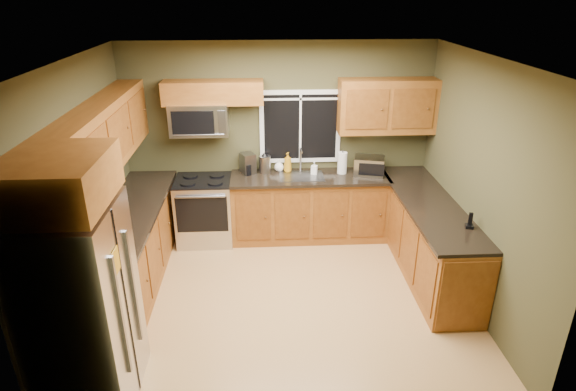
{
  "coord_description": "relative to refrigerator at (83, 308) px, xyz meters",
  "views": [
    {
      "loc": [
        -0.23,
        -4.65,
        3.34
      ],
      "look_at": [
        0.05,
        0.35,
        1.15
      ],
      "focal_mm": 30.0,
      "sensor_mm": 36.0,
      "label": 1
    }
  ],
  "objects": [
    {
      "name": "upper_cabinets_back_left",
      "position": [
        0.89,
        2.94,
        1.17
      ],
      "size": [
        1.3,
        0.33,
        0.3
      ],
      "primitive_type": "cube",
      "color": "brown",
      "rests_on": "back_wall"
    },
    {
      "name": "cordless_phone",
      "position": [
        3.72,
        1.15,
        0.09
      ],
      "size": [
        0.1,
        0.1,
        0.18
      ],
      "color": "black",
      "rests_on": "countertop_peninsula"
    },
    {
      "name": "back_wall",
      "position": [
        1.74,
        3.1,
        0.45
      ],
      "size": [
        4.2,
        0.0,
        4.2
      ],
      "primitive_type": "plane",
      "rotation": [
        1.57,
        0.0,
        0.0
      ],
      "color": "#403D23",
      "rests_on": "ground"
    },
    {
      "name": "kettle",
      "position": [
        1.54,
        2.95,
        0.18
      ],
      "size": [
        0.18,
        0.18,
        0.3
      ],
      "color": "#B7B7BC",
      "rests_on": "countertop_back"
    },
    {
      "name": "front_wall",
      "position": [
        1.74,
        -0.5,
        0.45
      ],
      "size": [
        4.2,
        0.0,
        4.2
      ],
      "primitive_type": "plane",
      "rotation": [
        -1.57,
        0.0,
        0.0
      ],
      "color": "#403D23",
      "rests_on": "ground"
    },
    {
      "name": "soap_bottle_a",
      "position": [
        1.86,
        2.97,
        0.18
      ],
      "size": [
        0.14,
        0.14,
        0.28
      ],
      "primitive_type": "imported",
      "rotation": [
        0.0,
        0.0,
        -0.42
      ],
      "color": "#C28412",
      "rests_on": "countertop_back"
    },
    {
      "name": "window",
      "position": [
        2.04,
        3.08,
        0.65
      ],
      "size": [
        1.12,
        0.03,
        1.02
      ],
      "color": "white",
      "rests_on": "back_wall"
    },
    {
      "name": "upper_cabinets_left",
      "position": [
        -0.2,
        1.78,
        0.96
      ],
      "size": [
        0.33,
        2.65,
        0.72
      ],
      "primitive_type": "cube",
      "color": "brown",
      "rests_on": "left_wall"
    },
    {
      "name": "refrigerator",
      "position": [
        0.0,
        0.0,
        0.0
      ],
      "size": [
        0.74,
        0.9,
        1.8
      ],
      "color": "#B7B7BC",
      "rests_on": "ground"
    },
    {
      "name": "upper_cabinet_over_fridge",
      "position": [
        -0.0,
        0.0,
        1.13
      ],
      "size": [
        0.72,
        0.9,
        0.38
      ],
      "primitive_type": "cube",
      "color": "brown",
      "rests_on": "left_wall"
    },
    {
      "name": "left_wall",
      "position": [
        -0.36,
        1.3,
        0.45
      ],
      "size": [
        0.0,
        3.6,
        3.6
      ],
      "primitive_type": "plane",
      "rotation": [
        1.57,
        0.0,
        1.57
      ],
      "color": "#403D23",
      "rests_on": "ground"
    },
    {
      "name": "countertop_left",
      "position": [
        -0.04,
        1.78,
        0.02
      ],
      "size": [
        0.65,
        2.65,
        0.04
      ],
      "primitive_type": "cube",
      "color": "black",
      "rests_on": "base_cabinets_left"
    },
    {
      "name": "sink",
      "position": [
        2.04,
        2.79,
        0.05
      ],
      "size": [
        0.6,
        0.42,
        0.36
      ],
      "color": "slate",
      "rests_on": "countertop_back"
    },
    {
      "name": "upper_cabinets_back_right",
      "position": [
        3.19,
        2.94,
        0.96
      ],
      "size": [
        1.3,
        0.33,
        0.72
      ],
      "primitive_type": "cube",
      "color": "brown",
      "rests_on": "back_wall"
    },
    {
      "name": "soap_bottle_b",
      "position": [
        2.22,
        2.85,
        0.13
      ],
      "size": [
        0.1,
        0.1,
        0.18
      ],
      "primitive_type": "imported",
      "rotation": [
        0.0,
        0.0,
        -0.28
      ],
      "color": "white",
      "rests_on": "countertop_back"
    },
    {
      "name": "microwave",
      "position": [
        0.69,
        2.91,
        0.83
      ],
      "size": [
        0.76,
        0.41,
        0.42
      ],
      "color": "#B7B7BC",
      "rests_on": "back_wall"
    },
    {
      "name": "right_wall",
      "position": [
        3.84,
        1.3,
        0.45
      ],
      "size": [
        0.0,
        3.6,
        3.6
      ],
      "primitive_type": "plane",
      "rotation": [
        1.57,
        0.0,
        -1.57
      ],
      "color": "#403D23",
      "rests_on": "ground"
    },
    {
      "name": "countertop_back",
      "position": [
        2.15,
        2.78,
        0.02
      ],
      "size": [
        2.17,
        0.65,
        0.04
      ],
      "primitive_type": "cube",
      "color": "black",
      "rests_on": "base_cabinets_back"
    },
    {
      "name": "soap_bottle_c",
      "position": [
        1.74,
        3.0,
        0.12
      ],
      "size": [
        0.15,
        0.15,
        0.17
      ],
      "primitive_type": "imported",
      "rotation": [
        0.0,
        0.0,
        0.18
      ],
      "color": "white",
      "rests_on": "countertop_back"
    },
    {
      "name": "ceiling",
      "position": [
        1.74,
        1.3,
        1.8
      ],
      "size": [
        4.2,
        4.2,
        0.0
      ],
      "primitive_type": "plane",
      "rotation": [
        3.14,
        0.0,
        0.0
      ],
      "color": "white",
      "rests_on": "back_wall"
    },
    {
      "name": "base_cabinets_peninsula",
      "position": [
        3.54,
        1.84,
        -0.45
      ],
      "size": [
        0.6,
        2.52,
        0.9
      ],
      "color": "brown",
      "rests_on": "ground"
    },
    {
      "name": "base_cabinets_left",
      "position": [
        -0.06,
        1.78,
        -0.45
      ],
      "size": [
        0.6,
        2.65,
        0.9
      ],
      "primitive_type": "cube",
      "color": "brown",
      "rests_on": "ground"
    },
    {
      "name": "base_cabinets_back",
      "position": [
        2.15,
        2.8,
        -0.45
      ],
      "size": [
        2.17,
        0.6,
        0.9
      ],
      "primitive_type": "cube",
      "color": "brown",
      "rests_on": "ground"
    },
    {
      "name": "countertop_peninsula",
      "position": [
        3.51,
        1.85,
        0.02
      ],
      "size": [
        0.65,
        2.5,
        0.04
      ],
      "primitive_type": "cube",
      "color": "black",
      "rests_on": "base_cabinets_peninsula"
    },
    {
      "name": "toaster_oven",
      "position": [
        2.97,
        2.8,
        0.16
      ],
      "size": [
        0.46,
        0.4,
        0.25
      ],
      "color": "#B7B7BC",
      "rests_on": "countertop_back"
    },
    {
      "name": "floor",
      "position": [
        1.74,
        1.3,
        -0.9
      ],
      "size": [
        4.2,
        4.2,
        0.0
      ],
      "primitive_type": "plane",
      "color": "tan",
      "rests_on": "ground"
    },
    {
      "name": "paper_towel_roll",
      "position": [
        2.61,
        2.87,
        0.19
      ],
      "size": [
        0.14,
        0.14,
        0.33
      ],
      "color": "white",
      "rests_on": "countertop_back"
    },
    {
      "name": "range",
      "position": [
        0.69,
        2.77,
        -0.43
      ],
      "size": [
        0.76,
        0.69,
        0.94
      ],
      "color": "#B7B7BC",
      "rests_on": "ground"
    },
    {
      "name": "coffee_maker",
      "position": [
        1.3,
        2.94,
        0.17
      ],
      "size": [
        0.24,
        0.28,
        0.28
      ],
      "color": "slate",
      "rests_on": "countertop_back"
    }
  ]
}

